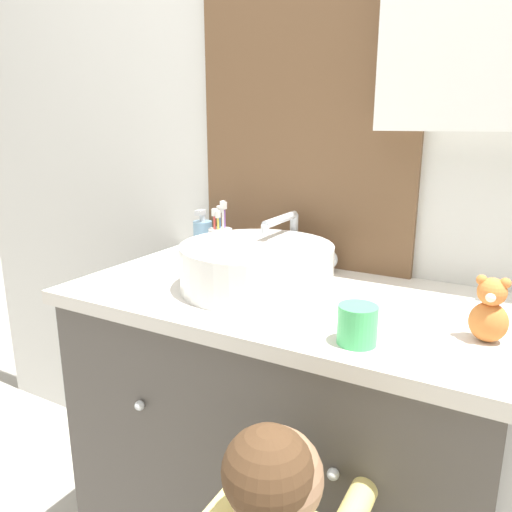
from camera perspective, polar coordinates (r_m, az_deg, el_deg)
name	(u,v)px	position (r m, az deg, el deg)	size (l,w,h in m)	color
wall_back	(346,121)	(1.46, 10.24, 14.94)	(3.20, 0.18, 2.50)	silver
vanity_counter	(282,442)	(1.45, 3.01, -20.51)	(1.09, 0.58, 0.87)	#4C4742
sink_basin	(258,265)	(1.27, 0.19, -1.09)	(0.39, 0.44, 0.17)	white
toothbrush_holder	(221,243)	(1.54, -4.08, 1.54)	(0.07, 0.07, 0.19)	silver
soap_dispenser	(203,237)	(1.61, -6.09, 2.22)	(0.06, 0.06, 0.15)	#6B93B2
teddy_bear	(490,311)	(1.06, 25.15, -5.72)	(0.07, 0.06, 0.13)	orange
drinking_cup	(357,325)	(0.98, 11.51, -7.71)	(0.08, 0.08, 0.08)	#4CC670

